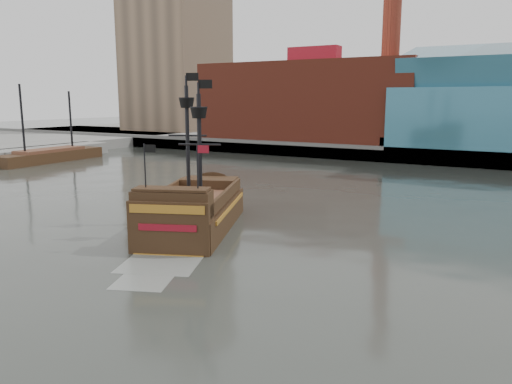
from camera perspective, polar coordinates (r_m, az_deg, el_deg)
The scene contains 7 objects.
ground at distance 27.51m, azimuth -13.01°, elevation -11.51°, with size 400.00×400.00×0.00m, color #252723.
promenade_far at distance 112.19m, azimuth 21.07°, elevation 5.17°, with size 220.00×60.00×2.00m, color slate.
seawall at distance 83.29m, azimuth 17.76°, elevation 3.94°, with size 220.00×1.00×2.60m, color #4C4C49.
pier at distance 90.34m, azimuth -27.14°, elevation 3.56°, with size 6.00×40.00×2.00m, color slate.
skyline at distance 104.70m, azimuth 24.21°, elevation 17.56°, with size 149.00×45.00×62.00m.
pirate_ship at distance 39.69m, azimuth -7.13°, elevation -2.64°, with size 11.56×18.23×13.15m.
docked_vessel at distance 89.21m, azimuth -22.44°, elevation 3.75°, with size 5.53×19.45×13.07m.
Camera 1 is at (17.72, -18.40, 10.22)m, focal length 35.00 mm.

